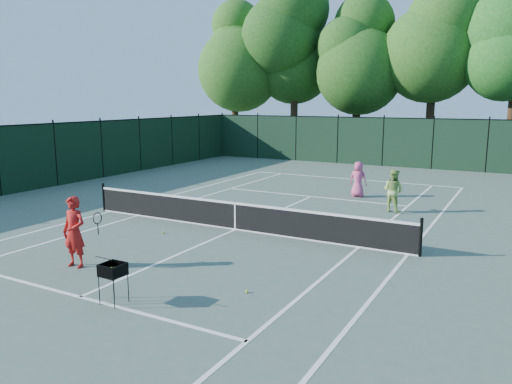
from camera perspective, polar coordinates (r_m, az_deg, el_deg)
The scene contains 21 objects.
ground at distance 16.22m, azimuth -2.38°, elevation -4.32°, with size 90.00×90.00×0.00m, color #4A5A50.
sideline_doubles_left at distance 19.56m, azimuth -16.28°, elevation -2.16°, with size 0.10×23.77×0.01m, color white.
sideline_doubles_right at distance 14.28m, azimuth 16.95°, elevation -6.85°, with size 0.10×23.77×0.01m, color white.
sideline_singles_left at distance 18.63m, azimuth -13.29°, elevation -2.64°, with size 0.10×23.77×0.01m, color white.
sideline_singles_right at distance 14.60m, azimuth 11.66°, elevation -6.22°, with size 0.10×23.77×0.01m, color white.
baseline_far at distance 26.89m, azimuth 10.85°, elevation 1.46°, with size 10.97×0.10×0.01m, color white.
service_line_near at distance 11.51m, azimuth -19.45°, elevation -11.24°, with size 8.23×0.10×0.01m, color white.
service_line_far at distance 21.81m, azimuth 6.35°, elevation -0.51°, with size 8.23×0.10×0.01m, color white.
center_service_line at distance 16.22m, azimuth -2.38°, elevation -4.31°, with size 0.10×12.80×0.01m, color white.
tennis_net at distance 16.11m, azimuth -2.40°, elevation -2.68°, with size 11.69×0.09×1.06m.
fence_far at distance 32.55m, azimuth 14.31°, elevation 5.53°, with size 24.00×0.05×3.00m, color black.
tree_0 at distance 41.00m, azimuth -2.46°, elevation 16.13°, with size 6.40×6.40×13.14m.
tree_1 at distance 39.17m, azimuth 4.49°, elevation 17.15°, with size 6.80×6.80×13.98m.
tree_2 at distance 37.09m, azimuth 11.66°, elevation 15.85°, with size 6.00×6.00×12.40m.
tree_3 at distance 36.55m, azimuth 19.85°, elevation 17.56°, with size 7.00×7.00×14.45m.
coach at distance 13.28m, azimuth -20.05°, elevation -4.31°, with size 0.92×0.68×1.80m.
player_pink at distance 21.97m, azimuth 11.59°, elevation 1.45°, with size 0.76×0.51×1.54m.
player_green at distance 19.31m, azimuth 15.40°, elevation 0.16°, with size 0.93×0.82×1.62m.
ball_hopper at distance 10.74m, azimuth -16.05°, elevation -8.55°, with size 0.48×0.48×0.86m.
loose_ball_near_cart at distance 11.09m, azimuth -1.04°, elevation -11.29°, with size 0.07×0.07×0.07m, color #BACF2A.
loose_ball_midcourt at distance 16.01m, azimuth -10.57°, elevation -4.57°, with size 0.07×0.07×0.07m, color #C9DD2D.
Camera 1 is at (8.14, -13.40, 4.16)m, focal length 35.00 mm.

